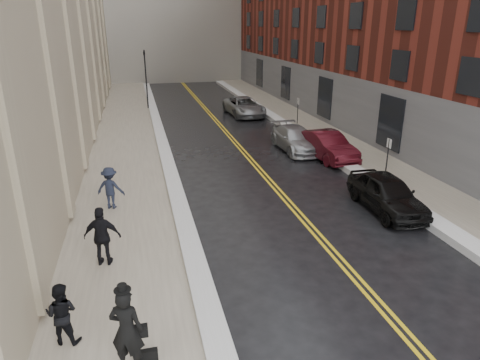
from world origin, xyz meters
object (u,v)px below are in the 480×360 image
pedestrian_b (110,188)px  car_silver_far (244,106)px  car_black (387,193)px  pedestrian_c (102,236)px  car_maroon (327,145)px  car_silver_near (296,139)px  pedestrian_a (62,313)px  pedestrian_main (127,330)px

pedestrian_b → car_silver_far: bearing=-100.2°
car_black → pedestrian_c: pedestrian_c is taller
pedestrian_b → pedestrian_c: pedestrian_c is taller
pedestrian_b → pedestrian_c: 4.54m
pedestrian_b → car_black: bearing=-173.9°
car_maroon → car_silver_near: 2.34m
car_silver_far → car_black: bearing=-91.2°
car_silver_far → pedestrian_c: pedestrian_c is taller
car_black → pedestrian_c: (-11.12, -1.91, 0.36)m
pedestrian_a → pedestrian_main: bearing=156.5°
car_black → pedestrian_c: size_ratio=2.29×
car_silver_near → pedestrian_c: pedestrian_c is taller
pedestrian_main → car_silver_near: bearing=-101.8°
pedestrian_a → car_black: bearing=-139.5°
pedestrian_main → pedestrian_a: (-1.52, 1.27, -0.23)m
car_maroon → pedestrian_c: bearing=-147.8°
car_maroon → pedestrian_c: (-11.78, -9.26, 0.35)m
car_silver_near → pedestrian_main: bearing=-123.1°
car_black → car_silver_near: car_black is taller
car_black → pedestrian_b: pedestrian_b is taller
pedestrian_c → pedestrian_main: bearing=110.1°
pedestrian_main → pedestrian_c: size_ratio=1.05×
car_silver_near → car_silver_far: car_silver_far is taller
pedestrian_main → pedestrian_b: pedestrian_main is taller
car_maroon → car_silver_far: (-1.60, 13.05, -0.02)m
car_silver_near → pedestrian_a: bearing=-129.2°
car_black → pedestrian_b: 11.39m
car_black → car_maroon: car_maroon is taller
car_silver_far → pedestrian_c: size_ratio=2.81×
car_silver_far → car_maroon: bearing=-86.9°
car_maroon → pedestrian_c: 14.99m
car_maroon → car_silver_far: bearing=91.0°
pedestrian_b → car_maroon: bearing=-138.7°
car_black → pedestrian_a: (-11.87, -5.35, 0.18)m
car_silver_near → car_silver_far: size_ratio=0.90×
pedestrian_main → pedestrian_c: bearing=-60.8°
car_black → car_silver_far: bearing=94.4°
car_black → car_silver_far: (-0.94, 20.39, -0.00)m
car_maroon → pedestrian_a: bearing=-140.6°
pedestrian_a → pedestrian_c: (0.75, 3.44, 0.18)m
car_maroon → pedestrian_c: pedestrian_c is taller
car_silver_near → pedestrian_a: size_ratio=3.11×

